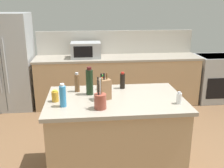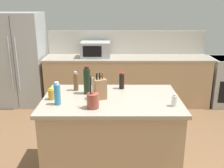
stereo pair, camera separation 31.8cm
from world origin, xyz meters
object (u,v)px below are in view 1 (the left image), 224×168
object	(u,v)px
wine_bottle	(90,82)
dish_soap_bottle	(63,96)
soy_sauce_bottle	(122,81)
honey_jar	(55,96)
pepper_grinder	(77,83)
knife_block	(104,89)
microwave	(86,50)
range_oven	(215,78)
utensil_crock	(100,101)
refrigerator	(8,62)
salt_shaker	(179,98)
hot_sauce_bottle	(103,83)

from	to	relation	value
wine_bottle	dish_soap_bottle	bearing A→B (deg)	-129.45
soy_sauce_bottle	honey_jar	world-z (taller)	soy_sauce_bottle
wine_bottle	pepper_grinder	world-z (taller)	wine_bottle
knife_block	microwave	bearing A→B (deg)	71.11
range_oven	utensil_crock	bearing A→B (deg)	-134.92
refrigerator	range_oven	distance (m)	4.05
salt_shaker	pepper_grinder	distance (m)	1.16
microwave	hot_sauce_bottle	distance (m)	1.90
pepper_grinder	dish_soap_bottle	xyz separation A→B (m)	(-0.13, -0.45, 0.00)
knife_block	dish_soap_bottle	distance (m)	0.45
microwave	utensil_crock	size ratio (longest dim) A/B	1.71
hot_sauce_bottle	dish_soap_bottle	size ratio (longest dim) A/B	0.75
utensil_crock	knife_block	bearing A→B (deg)	77.34
microwave	refrigerator	bearing A→B (deg)	177.96
range_oven	dish_soap_bottle	distance (m)	3.75
refrigerator	pepper_grinder	size ratio (longest dim) A/B	7.68
refrigerator	knife_block	size ratio (longest dim) A/B	6.06
wine_bottle	honey_jar	world-z (taller)	wine_bottle
microwave	dish_soap_bottle	distance (m)	2.39
range_oven	wine_bottle	xyz separation A→B (m)	(-2.56, -2.05, 0.62)
utensil_crock	hot_sauce_bottle	world-z (taller)	utensil_crock
soy_sauce_bottle	microwave	bearing A→B (deg)	102.83
utensil_crock	wine_bottle	xyz separation A→B (m)	(-0.09, 0.43, 0.07)
wine_bottle	honey_jar	distance (m)	0.42
refrigerator	soy_sauce_bottle	size ratio (longest dim) A/B	8.66
utensil_crock	dish_soap_bottle	xyz separation A→B (m)	(-0.37, 0.09, 0.03)
wine_bottle	refrigerator	bearing A→B (deg)	124.97
knife_block	dish_soap_bottle	world-z (taller)	knife_block
microwave	honey_jar	xyz separation A→B (m)	(-0.34, -2.23, -0.09)
dish_soap_bottle	refrigerator	bearing A→B (deg)	116.19
pepper_grinder	honey_jar	distance (m)	0.38
soy_sauce_bottle	pepper_grinder	bearing A→B (deg)	-173.48
pepper_grinder	hot_sauce_bottle	xyz separation A→B (m)	(0.30, 0.05, -0.02)
utensil_crock	soy_sauce_bottle	size ratio (longest dim) A/B	1.58
refrigerator	pepper_grinder	xyz separation A→B (m)	(1.33, -1.99, 0.17)
range_oven	utensil_crock	world-z (taller)	utensil_crock
utensil_crock	microwave	bearing A→B (deg)	92.81
range_oven	soy_sauce_bottle	bearing A→B (deg)	-139.11
knife_block	utensil_crock	xyz separation A→B (m)	(-0.06, -0.26, -0.03)
hot_sauce_bottle	dish_soap_bottle	distance (m)	0.65
hot_sauce_bottle	dish_soap_bottle	bearing A→B (deg)	-131.35
salt_shaker	microwave	bearing A→B (deg)	111.07
hot_sauce_bottle	dish_soap_bottle	world-z (taller)	dish_soap_bottle
soy_sauce_bottle	honey_jar	bearing A→B (deg)	-154.78
pepper_grinder	honey_jar	world-z (taller)	pepper_grinder
knife_block	salt_shaker	world-z (taller)	knife_block
wine_bottle	utensil_crock	bearing A→B (deg)	-77.61
microwave	honey_jar	distance (m)	2.26
salt_shaker	pepper_grinder	world-z (taller)	pepper_grinder
utensil_crock	salt_shaker	distance (m)	0.82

